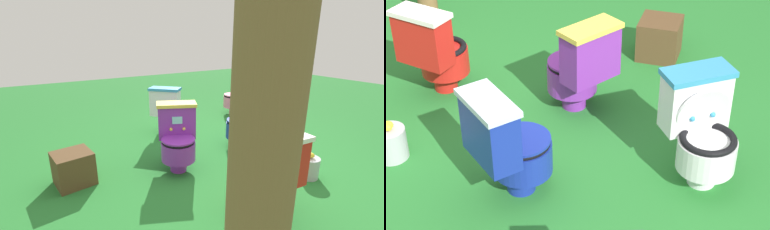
% 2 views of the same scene
% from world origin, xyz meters
% --- Properties ---
extents(ground, '(14.00, 14.00, 0.00)m').
position_xyz_m(ground, '(0.00, 0.00, 0.00)').
color(ground, '#26752D').
extents(toilet_white, '(0.63, 0.63, 0.73)m').
position_xyz_m(toilet_white, '(-1.25, -0.37, 0.37)').
color(toilet_white, white).
rests_on(toilet_white, ground).
extents(toilet_purple, '(0.61, 0.57, 0.73)m').
position_xyz_m(toilet_purple, '(-0.24, -0.75, 0.37)').
color(toilet_purple, purple).
rests_on(toilet_purple, ground).
extents(toilet_blue, '(0.60, 0.63, 0.73)m').
position_xyz_m(toilet_blue, '(-0.26, 0.29, 0.37)').
color(toilet_blue, '#192D9E').
rests_on(toilet_blue, ground).
extents(toilet_pink, '(0.62, 0.58, 0.73)m').
position_xyz_m(toilet_pink, '(-1.46, 1.17, 0.37)').
color(toilet_pink, pink).
rests_on(toilet_pink, ground).
extents(toilet_red, '(0.45, 0.52, 0.73)m').
position_xyz_m(toilet_red, '(0.85, -0.50, 0.37)').
color(toilet_red, red).
rests_on(toilet_red, ground).
extents(wooden_post, '(0.18, 0.18, 2.09)m').
position_xyz_m(wooden_post, '(1.70, -1.53, 1.04)').
color(wooden_post, brown).
rests_on(wooden_post, ground).
extents(small_crate, '(0.38, 0.39, 0.33)m').
position_xyz_m(small_crate, '(-0.48, -1.80, 0.17)').
color(small_crate, brown).
rests_on(small_crate, ground).
extents(lemon_bucket, '(0.22, 0.22, 0.28)m').
position_xyz_m(lemon_bucket, '(0.65, 0.32, 0.12)').
color(lemon_bucket, '#B7B7BF').
rests_on(lemon_bucket, ground).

